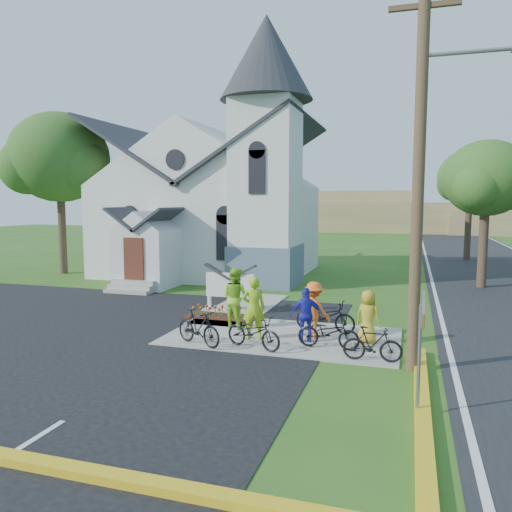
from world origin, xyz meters
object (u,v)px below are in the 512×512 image
(bike_0, at_px, (254,332))
(cyclist_1, at_px, (235,298))
(bike_2, at_px, (328,332))
(stop_sign, at_px, (422,326))
(cyclist_0, at_px, (254,308))
(bike_1, at_px, (198,327))
(bike_3, at_px, (373,344))
(utility_pole, at_px, (422,148))
(cyclist_2, at_px, (306,315))
(cyclist_4, at_px, (368,317))
(church_sign, at_px, (230,286))
(cyclist_3, at_px, (314,310))
(bike_4, at_px, (325,316))

(bike_0, xyz_separation_m, cyclist_1, (-1.29, 2.09, 0.52))
(bike_2, bearing_deg, stop_sign, -144.24)
(cyclist_0, xyz_separation_m, bike_2, (2.30, -0.33, -0.48))
(stop_sign, distance_m, bike_1, 6.80)
(bike_1, distance_m, bike_3, 4.87)
(utility_pole, xyz_separation_m, bike_1, (-5.92, 0.30, -4.83))
(cyclist_2, xyz_separation_m, cyclist_4, (1.74, 0.41, -0.02))
(bike_0, bearing_deg, church_sign, 46.50)
(bike_1, height_order, cyclist_3, cyclist_3)
(cyclist_4, bearing_deg, cyclist_3, 18.58)
(cyclist_0, bearing_deg, bike_1, 23.05)
(cyclist_1, distance_m, bike_4, 2.96)
(bike_1, bearing_deg, bike_0, -59.64)
(bike_4, bearing_deg, cyclist_2, 171.95)
(bike_0, relative_size, bike_3, 1.18)
(utility_pole, xyz_separation_m, bike_2, (-2.31, 1.08, -4.89))
(church_sign, xyz_separation_m, bike_4, (3.88, -1.88, -0.47))
(utility_pole, relative_size, bike_2, 5.72)
(stop_sign, distance_m, bike_2, 4.64)
(bike_0, bearing_deg, cyclist_1, 50.16)
(cyclist_2, bearing_deg, church_sign, -59.12)
(cyclist_0, bearing_deg, utility_pole, 145.78)
(bike_3, distance_m, bike_4, 3.01)
(cyclist_0, xyz_separation_m, cyclist_1, (-0.99, 1.14, 0.04))
(bike_2, bearing_deg, church_sign, 53.22)
(stop_sign, height_order, cyclist_2, stop_sign)
(bike_2, distance_m, cyclist_3, 1.24)
(bike_1, distance_m, cyclist_4, 4.91)
(church_sign, bearing_deg, cyclist_0, -59.25)
(utility_pole, bearing_deg, stop_sign, -88.51)
(cyclist_4, height_order, bike_4, cyclist_4)
(bike_4, bearing_deg, stop_sign, -145.86)
(cyclist_1, bearing_deg, church_sign, -42.37)
(bike_0, distance_m, cyclist_2, 1.71)
(cyclist_0, height_order, cyclist_4, cyclist_0)
(bike_0, distance_m, cyclist_4, 3.38)
(cyclist_4, bearing_deg, bike_4, -8.87)
(church_sign, relative_size, stop_sign, 0.89)
(utility_pole, height_order, cyclist_1, utility_pole)
(cyclist_1, xyz_separation_m, bike_4, (2.91, 0.27, -0.48))
(church_sign, distance_m, utility_pole, 9.18)
(cyclist_4, xyz_separation_m, bike_4, (-1.38, 0.86, -0.27))
(bike_2, height_order, cyclist_3, cyclist_3)
(cyclist_1, relative_size, cyclist_4, 1.26)
(church_sign, height_order, cyclist_3, cyclist_3)
(stop_sign, height_order, bike_4, stop_sign)
(cyclist_2, distance_m, bike_4, 1.35)
(stop_sign, bearing_deg, cyclist_1, 137.20)
(cyclist_1, bearing_deg, bike_2, 179.41)
(cyclist_0, relative_size, cyclist_2, 1.17)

